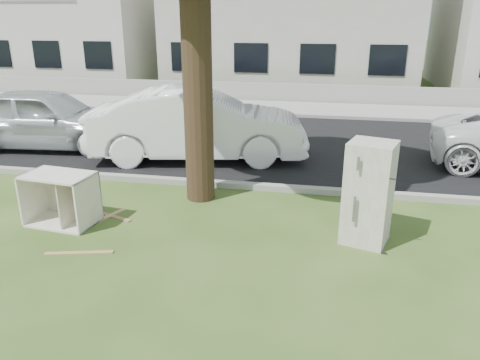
% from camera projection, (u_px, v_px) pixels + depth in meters
% --- Properties ---
extents(ground, '(120.00, 120.00, 0.00)m').
position_uv_depth(ground, '(196.00, 241.00, 7.34)').
color(ground, '#344F1C').
extents(road, '(120.00, 7.00, 0.01)m').
position_uv_depth(road, '(255.00, 143.00, 12.89)').
color(road, black).
rests_on(road, ground).
extents(kerb_near, '(120.00, 0.18, 0.12)m').
position_uv_depth(kerb_near, '(228.00, 187.00, 9.61)').
color(kerb_near, gray).
rests_on(kerb_near, ground).
extents(kerb_far, '(120.00, 0.18, 0.12)m').
position_uv_depth(kerb_far, '(271.00, 116.00, 16.17)').
color(kerb_far, gray).
rests_on(kerb_far, ground).
extents(sidewalk, '(120.00, 2.80, 0.01)m').
position_uv_depth(sidewalk, '(276.00, 108.00, 17.51)').
color(sidewalk, gray).
rests_on(sidewalk, ground).
extents(low_wall, '(120.00, 0.15, 0.70)m').
position_uv_depth(low_wall, '(281.00, 92.00, 18.88)').
color(low_wall, gray).
rests_on(low_wall, ground).
extents(townhouse_left, '(10.20, 8.16, 7.04)m').
position_uv_depth(townhouse_left, '(64.00, 10.00, 24.43)').
color(townhouse_left, beige).
rests_on(townhouse_left, ground).
extents(townhouse_center, '(11.22, 8.16, 7.44)m').
position_uv_depth(townhouse_center, '(293.00, 5.00, 22.27)').
color(townhouse_center, beige).
rests_on(townhouse_center, ground).
extents(fridge, '(0.81, 0.78, 1.60)m').
position_uv_depth(fridge, '(368.00, 193.00, 7.09)').
color(fridge, '#B4AFA3').
rests_on(fridge, ground).
extents(cabinet, '(1.20, 0.83, 0.88)m').
position_uv_depth(cabinet, '(61.00, 199.00, 7.84)').
color(cabinet, beige).
rests_on(cabinet, ground).
extents(plank_a, '(1.00, 0.33, 0.02)m').
position_uv_depth(plank_a, '(79.00, 253.00, 6.97)').
color(plank_a, '#A1884E').
rests_on(plank_a, ground).
extents(plank_b, '(0.83, 0.37, 0.02)m').
position_uv_depth(plank_b, '(112.00, 216.00, 8.23)').
color(plank_b, '#9A7750').
rests_on(plank_b, ground).
extents(plank_c, '(0.40, 0.77, 0.02)m').
position_uv_depth(plank_c, '(107.00, 217.00, 8.19)').
color(plank_c, tan).
rests_on(plank_c, ground).
extents(car_center, '(5.41, 2.73, 1.70)m').
position_uv_depth(car_center, '(198.00, 125.00, 11.23)').
color(car_center, white).
rests_on(car_center, ground).
extents(car_left, '(4.77, 2.26, 1.58)m').
position_uv_depth(car_left, '(46.00, 118.00, 12.19)').
color(car_left, '#B7BABE').
rests_on(car_left, ground).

